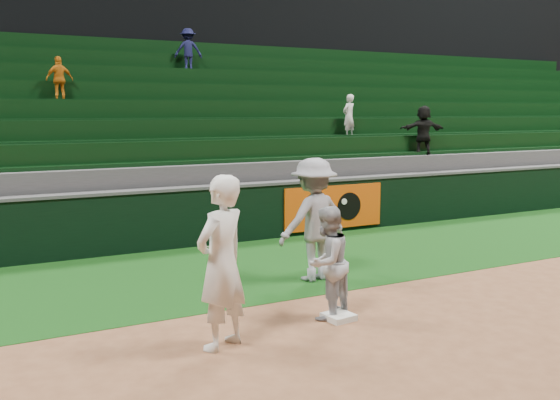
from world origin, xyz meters
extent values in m
plane|color=brown|center=(0.00, 0.00, 0.00)|extent=(70.00, 70.00, 0.00)
cube|color=#0D350D|center=(0.00, 3.00, 0.00)|extent=(36.00, 4.20, 0.01)
cube|color=black|center=(0.00, 17.45, 6.00)|extent=(40.00, 12.00, 12.00)
cube|color=silver|center=(-0.24, -0.17, 0.04)|extent=(0.41, 0.41, 0.08)
imported|color=white|center=(-2.02, -0.35, 1.04)|extent=(0.90, 0.79, 2.08)
imported|color=#9FA2A9|center=(-0.34, -0.01, 0.77)|extent=(0.93, 0.86, 1.54)
imported|color=gray|center=(0.49, 1.73, 1.03)|extent=(1.41, 0.95, 2.03)
cube|color=black|center=(0.00, 5.20, 0.60)|extent=(36.00, 0.35, 1.20)
cube|color=#D84C0A|center=(3.00, 5.01, 0.60)|extent=(2.60, 0.05, 1.00)
cylinder|color=black|center=(3.40, 4.98, 0.60)|extent=(0.64, 0.02, 0.64)
cylinder|color=white|center=(3.25, 4.96, 0.72)|extent=(0.14, 0.02, 0.14)
cube|color=#424244|center=(0.00, 5.20, 1.22)|extent=(36.00, 0.40, 0.06)
cube|color=#38383A|center=(0.00, 5.92, 0.82)|extent=(36.00, 0.85, 1.65)
cube|color=black|center=(0.00, 6.18, 1.90)|extent=(36.00, 0.14, 0.50)
cube|color=black|center=(0.00, 6.01, 1.69)|extent=(36.00, 0.45, 0.08)
cube|color=#38383A|center=(0.00, 6.78, 1.05)|extent=(36.00, 0.85, 2.10)
cube|color=black|center=(0.00, 7.03, 2.35)|extent=(36.00, 0.14, 0.50)
cube|color=black|center=(0.00, 6.86, 2.14)|extent=(36.00, 0.45, 0.08)
cube|color=#38383A|center=(0.00, 7.62, 1.27)|extent=(36.00, 0.85, 2.55)
cube|color=black|center=(0.00, 7.88, 2.80)|extent=(36.00, 0.14, 0.50)
cube|color=black|center=(0.00, 7.71, 2.59)|extent=(36.00, 0.45, 0.08)
cube|color=#38383A|center=(0.00, 8.47, 1.50)|extent=(36.00, 0.85, 3.00)
cube|color=black|center=(0.00, 8.73, 3.25)|extent=(36.00, 0.14, 0.50)
cube|color=black|center=(0.00, 8.56, 3.04)|extent=(36.00, 0.45, 0.08)
cube|color=#38383A|center=(0.00, 9.32, 1.73)|extent=(36.00, 0.85, 3.45)
cube|color=black|center=(0.00, 9.58, 3.70)|extent=(36.00, 0.14, 0.50)
cube|color=black|center=(0.00, 9.41, 3.49)|extent=(36.00, 0.45, 0.08)
cube|color=#38383A|center=(0.00, 10.18, 1.95)|extent=(36.00, 0.85, 3.90)
cube|color=black|center=(0.00, 10.43, 4.15)|extent=(36.00, 0.14, 0.50)
cube|color=black|center=(0.00, 10.26, 3.94)|extent=(36.00, 0.45, 0.08)
cube|color=#38383A|center=(0.00, 11.02, 2.17)|extent=(36.00, 0.85, 4.35)
cube|color=black|center=(0.00, 11.28, 4.60)|extent=(36.00, 0.14, 0.50)
cube|color=black|center=(0.00, 11.11, 4.39)|extent=(36.00, 0.45, 0.08)
imported|color=#BE6711|center=(-2.40, 8.43, 3.53)|extent=(0.65, 0.35, 1.06)
imported|color=black|center=(6.33, 5.88, 2.30)|extent=(1.26, 0.74, 1.29)
imported|color=silver|center=(4.54, 6.73, 2.66)|extent=(0.48, 0.39, 1.13)
imported|color=#101238|center=(1.36, 10.13, 4.50)|extent=(0.86, 0.64, 1.20)
camera|label=1|loc=(-4.73, -6.98, 2.81)|focal=40.00mm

